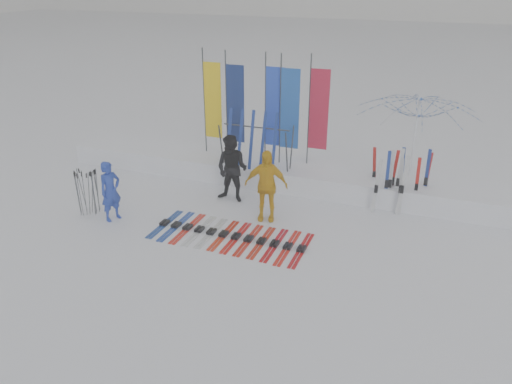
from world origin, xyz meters
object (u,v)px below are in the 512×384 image
at_px(person_black, 232,169).
at_px(ski_row, 230,236).
at_px(tent_canopy, 412,146).
at_px(person_blue, 111,191).
at_px(ski_rack, 256,141).
at_px(person_yellow, 266,185).

distance_m(person_black, ski_row, 2.29).
distance_m(tent_canopy, ski_row, 5.65).
height_order(person_blue, ski_row, person_blue).
bearing_deg(ski_row, ski_rack, 99.80).
height_order(person_black, tent_canopy, tent_canopy).
distance_m(tent_canopy, ski_rack, 4.33).
relative_size(person_black, tent_canopy, 0.57).
distance_m(person_blue, tent_canopy, 8.10).
bearing_deg(person_blue, tent_canopy, -38.44).
xyz_separation_m(person_blue, person_yellow, (3.65, 1.43, 0.15)).
bearing_deg(person_yellow, person_black, 136.87).
height_order(person_yellow, ski_rack, person_yellow).
bearing_deg(tent_canopy, person_black, -155.17).
xyz_separation_m(person_yellow, tent_canopy, (3.23, 2.81, 0.55)).
distance_m(person_black, person_yellow, 1.45).
distance_m(person_yellow, ski_rack, 2.28).
bearing_deg(person_yellow, ski_rack, 104.65).
height_order(person_black, ski_rack, person_black).
relative_size(person_black, person_yellow, 1.00).
relative_size(tent_canopy, ski_row, 0.88).
distance_m(person_black, ski_rack, 1.35).
xyz_separation_m(person_blue, person_black, (2.40, 2.16, 0.15)).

